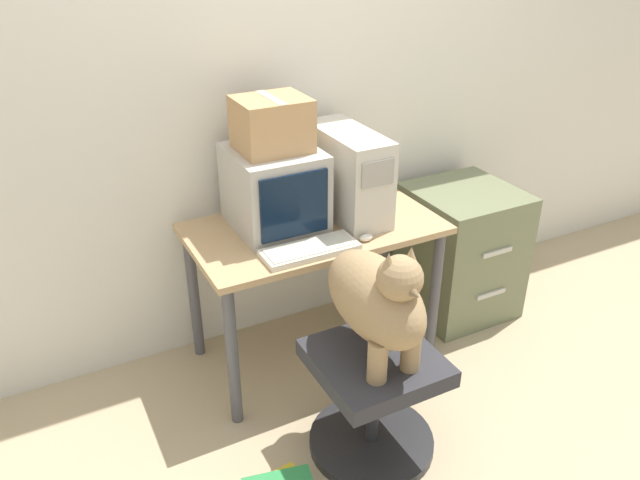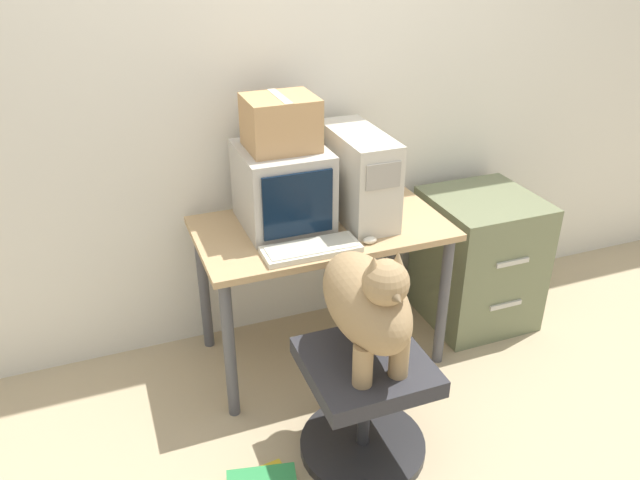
% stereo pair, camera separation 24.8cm
% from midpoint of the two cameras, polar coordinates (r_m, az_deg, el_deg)
% --- Properties ---
extents(ground_plane, '(12.00, 12.00, 0.00)m').
position_cam_midpoint_polar(ground_plane, '(2.94, -0.15, -13.59)').
color(ground_plane, tan).
extents(wall_back, '(8.00, 0.05, 2.60)m').
position_cam_midpoint_polar(wall_back, '(2.91, -6.62, 14.82)').
color(wall_back, silver).
rests_on(wall_back, ground_plane).
extents(desk, '(1.12, 0.62, 0.71)m').
position_cam_midpoint_polar(desk, '(2.83, -3.06, -0.57)').
color(desk, tan).
rests_on(desk, ground_plane).
extents(crt_monitor, '(0.37, 0.41, 0.35)m').
position_cam_midpoint_polar(crt_monitor, '(2.72, -6.80, 4.62)').
color(crt_monitor, '#B7B2A8').
rests_on(crt_monitor, desk).
extents(pc_tower, '(0.21, 0.50, 0.40)m').
position_cam_midpoint_polar(pc_tower, '(2.81, -0.02, 6.04)').
color(pc_tower, beige).
rests_on(pc_tower, desk).
extents(keyboard, '(0.41, 0.16, 0.03)m').
position_cam_midpoint_polar(keyboard, '(2.55, -3.72, -0.95)').
color(keyboard, beige).
rests_on(keyboard, desk).
extents(computer_mouse, '(0.06, 0.04, 0.03)m').
position_cam_midpoint_polar(computer_mouse, '(2.64, 1.56, 0.14)').
color(computer_mouse, beige).
rests_on(computer_mouse, desk).
extents(office_chair, '(0.51, 0.51, 0.46)m').
position_cam_midpoint_polar(office_chair, '(2.52, 2.03, -14.25)').
color(office_chair, '#262628').
rests_on(office_chair, ground_plane).
extents(dog, '(0.26, 0.53, 0.51)m').
position_cam_midpoint_polar(dog, '(2.24, 2.17, -5.42)').
color(dog, '#9E7F56').
rests_on(dog, office_chair).
extents(filing_cabinet, '(0.52, 0.53, 0.69)m').
position_cam_midpoint_polar(filing_cabinet, '(3.37, 10.65, -1.03)').
color(filing_cabinet, '#6B7251').
rests_on(filing_cabinet, ground_plane).
extents(cardboard_box, '(0.29, 0.25, 0.22)m').
position_cam_midpoint_polar(cardboard_box, '(2.63, -7.18, 10.42)').
color(cardboard_box, tan).
rests_on(cardboard_box, crt_monitor).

